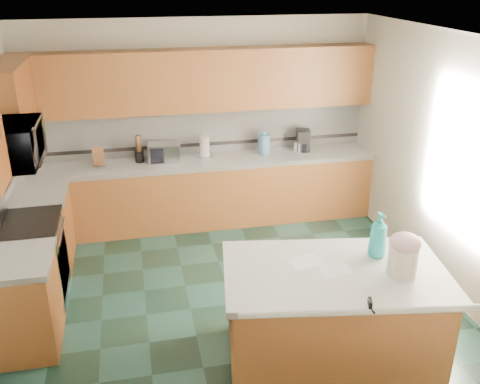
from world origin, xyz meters
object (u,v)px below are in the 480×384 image
object	(u,v)px
soap_bottle_island	(378,235)
knife_block	(98,156)
island_base	(332,318)
coffee_maker	(303,140)
island_top	(335,273)
toaster_oven	(164,152)
treat_jar	(403,260)

from	to	relation	value
soap_bottle_island	knife_block	xyz separation A→B (m)	(-2.46, 2.90, -0.08)
island_base	coffee_maker	world-z (taller)	coffee_maker
island_top	coffee_maker	world-z (taller)	coffee_maker
coffee_maker	knife_block	bearing A→B (deg)	-167.78
soap_bottle_island	toaster_oven	distance (m)	3.33
toaster_oven	coffee_maker	xyz separation A→B (m)	(1.91, 0.03, 0.03)
island_top	soap_bottle_island	xyz separation A→B (m)	(0.44, 0.15, 0.24)
knife_block	island_top	bearing A→B (deg)	-58.97
island_base	soap_bottle_island	world-z (taller)	soap_bottle_island
treat_jar	coffee_maker	bearing A→B (deg)	70.73
island_top	soap_bottle_island	world-z (taller)	soap_bottle_island
knife_block	treat_jar	bearing A→B (deg)	-54.22
coffee_maker	treat_jar	bearing A→B (deg)	-82.17
treat_jar	coffee_maker	world-z (taller)	coffee_maker
island_base	knife_block	size ratio (longest dim) A/B	7.15
island_top	soap_bottle_island	size ratio (longest dim) A/B	4.52
island_top	treat_jar	xyz separation A→B (m)	(0.51, -0.16, 0.15)
island_base	toaster_oven	world-z (taller)	toaster_oven
treat_jar	knife_block	distance (m)	4.09
island_top	treat_jar	distance (m)	0.56
island_base	island_top	distance (m)	0.46
coffee_maker	island_base	bearing A→B (deg)	-91.67
soap_bottle_island	knife_block	distance (m)	3.80
treat_jar	toaster_oven	world-z (taller)	treat_jar
soap_bottle_island	island_top	bearing A→B (deg)	-165.62
island_base	toaster_oven	bearing A→B (deg)	120.20
island_base	toaster_oven	size ratio (longest dim) A/B	4.30
island_top	knife_block	xyz separation A→B (m)	(-2.02, 3.05, 0.15)
island_base	coffee_maker	xyz separation A→B (m)	(0.73, 3.08, 0.64)
island_base	island_top	size ratio (longest dim) A/B	0.95
treat_jar	coffee_maker	distance (m)	3.25
knife_block	toaster_oven	distance (m)	0.84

